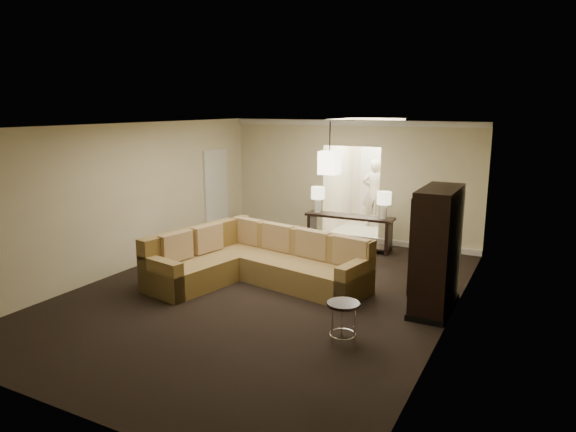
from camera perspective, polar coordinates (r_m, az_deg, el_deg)
The scene contains 19 objects.
ground at distance 8.86m, azimuth -2.47°, elevation -8.41°, with size 8.00×8.00×0.00m, color black.
wall_back at distance 12.05m, azimuth 6.99°, elevation 3.90°, with size 6.00×0.04×2.80m, color beige.
wall_front at distance 5.51m, azimuth -23.97°, elevation -7.03°, with size 6.00×0.04×2.80m, color beige.
wall_left at distance 10.28m, azimuth -17.21°, elevation 2.03°, with size 0.04×8.00×2.80m, color beige.
wall_right at distance 7.47m, azimuth 17.81°, elevation -1.67°, with size 0.04×8.00×2.80m, color beige.
ceiling at distance 8.30m, azimuth -2.65°, elevation 10.00°, with size 6.00×8.00×0.02m, color white.
crown_molding at distance 11.89m, azimuth 7.07°, elevation 10.22°, with size 6.00×0.10×0.12m, color silver.
baseboard at distance 12.27m, azimuth 6.75°, elevation -2.34°, with size 6.00×0.10×0.12m, color silver.
side_door at distance 12.44m, azimuth -7.98°, elevation 2.49°, with size 0.05×0.90×2.10m, color silver.
foyer at distance 13.32m, azimuth 9.02°, elevation 4.19°, with size 1.44×2.02×2.80m.
sectional_sofa at distance 9.21m, azimuth -3.68°, elevation -5.12°, with size 3.59×2.69×0.96m.
coffee_table at distance 10.24m, azimuth -5.89°, elevation -4.44°, with size 1.15×1.15×0.40m.
console_table at distance 11.40m, azimuth 6.81°, elevation -1.43°, with size 1.97×0.50×0.76m.
armoire at distance 8.18m, azimuth 16.14°, elevation -3.89°, with size 0.57×1.33×1.92m.
drink_table at distance 7.01m, azimuth 6.14°, elevation -10.73°, with size 0.44×0.44×0.55m.
table_lamp_left at distance 11.52m, azimuth 3.33°, elevation 2.30°, with size 0.30×0.30×0.58m.
table_lamp_right at distance 11.04m, azimuth 10.62°, elevation 1.68°, with size 0.30×0.30×0.58m.
pendant_light at distance 10.78m, azimuth 4.63°, elevation 5.95°, with size 0.38×0.38×1.09m.
person at distance 13.59m, azimuth 9.59°, elevation 2.95°, with size 0.71×0.47×1.96m, color beige.
Camera 1 is at (4.15, -7.19, 3.11)m, focal length 32.00 mm.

